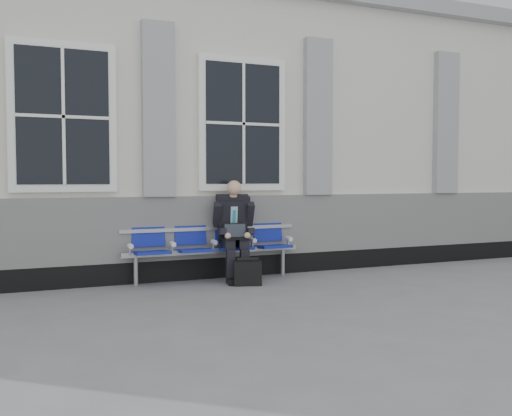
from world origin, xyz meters
name	(u,v)px	position (x,y,z in m)	size (l,w,h in m)	color
ground	(259,297)	(0.00, 0.00, 0.00)	(70.00, 70.00, 0.00)	slate
station_building	(181,135)	(-0.02, 3.47, 2.22)	(14.40, 4.40, 4.49)	beige
bench	(213,242)	(-0.16, 1.32, 0.55)	(2.60, 0.47, 0.91)	#9EA0A3
businessman	(234,226)	(0.12, 1.19, 0.77)	(0.61, 0.82, 1.42)	black
briefcase	(248,273)	(0.14, 0.73, 0.18)	(0.40, 0.26, 0.38)	black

